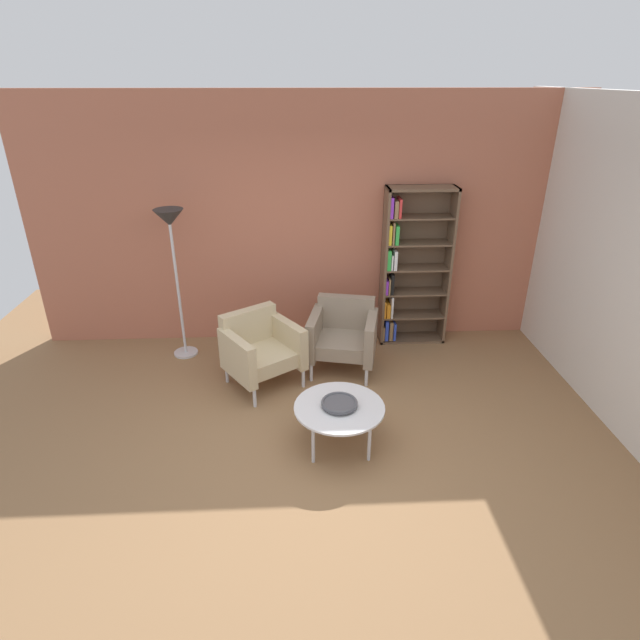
{
  "coord_description": "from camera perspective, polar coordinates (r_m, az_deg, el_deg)",
  "views": [
    {
      "loc": [
        -0.13,
        -3.51,
        3.02
      ],
      "look_at": [
        0.09,
        0.84,
        0.95
      ],
      "focal_mm": 29.01,
      "sensor_mm": 36.0,
      "label": 1
    }
  ],
  "objects": [
    {
      "name": "floor_lamp_torchiere",
      "position": [
        5.87,
        -16.09,
        8.89
      ],
      "size": [
        0.32,
        0.32,
        1.74
      ],
      "color": "silver",
      "rests_on": "ground_plane"
    },
    {
      "name": "armchair_near_window",
      "position": [
        5.75,
        2.59,
        -1.58
      ],
      "size": [
        0.84,
        0.79,
        0.78
      ],
      "rotation": [
        0.0,
        0.0,
        -0.22
      ],
      "color": "gray",
      "rests_on": "ground_plane"
    },
    {
      "name": "coffee_table_low",
      "position": [
        4.6,
        2.14,
        -9.79
      ],
      "size": [
        0.8,
        0.8,
        0.4
      ],
      "color": "silver",
      "rests_on": "ground_plane"
    },
    {
      "name": "bookshelf_tall",
      "position": [
        6.28,
        9.84,
        5.62
      ],
      "size": [
        0.8,
        0.3,
        1.9
      ],
      "color": "brown",
      "rests_on": "ground_plane"
    },
    {
      "name": "armchair_by_bookshelf",
      "position": [
        5.49,
        -6.62,
        -3.1
      ],
      "size": [
        0.94,
        0.93,
        0.78
      ],
      "rotation": [
        0.0,
        0.0,
        0.6
      ],
      "color": "#C6B289",
      "rests_on": "ground_plane"
    },
    {
      "name": "ground_plane",
      "position": [
        4.64,
        -0.64,
        -15.26
      ],
      "size": [
        8.32,
        8.32,
        0.0
      ],
      "primitive_type": "plane",
      "color": "olive"
    },
    {
      "name": "decorative_bowl",
      "position": [
        4.56,
        2.16,
        -9.14
      ],
      "size": [
        0.32,
        0.32,
        0.05
      ],
      "color": "#4C4C51",
      "rests_on": "coffee_table_low"
    },
    {
      "name": "brick_back_panel",
      "position": [
        6.18,
        -1.64,
        10.68
      ],
      "size": [
        6.4,
        0.12,
        2.9
      ],
      "primitive_type": "cube",
      "color": "#B2664C",
      "rests_on": "ground_plane"
    },
    {
      "name": "plaster_right_partition",
      "position": [
        5.32,
        31.54,
        4.4
      ],
      "size": [
        0.12,
        5.2,
        2.9
      ],
      "primitive_type": "cube",
      "color": "silver",
      "rests_on": "ground_plane"
    }
  ]
}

